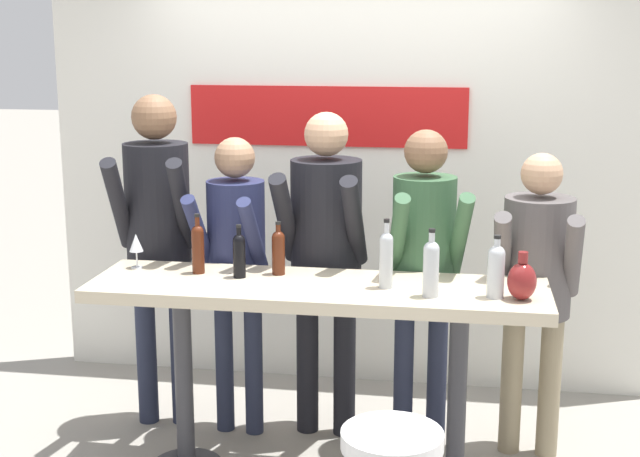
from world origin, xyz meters
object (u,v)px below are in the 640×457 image
(person_far_left, at_px, (158,223))
(decorative_vase, at_px, (522,281))
(person_center_left, at_px, (326,240))
(wine_bottle_2, at_px, (239,253))
(tasting_table, at_px, (317,317))
(person_center, at_px, (424,253))
(wine_bottle_4, at_px, (496,269))
(wine_bottle_1, at_px, (278,250))
(person_left, at_px, (236,252))
(wine_bottle_3, at_px, (386,257))
(wine_bottle_0, at_px, (198,247))
(wine_glass_0, at_px, (136,244))
(person_center_right, at_px, (536,273))
(wine_bottle_5, at_px, (431,266))

(person_far_left, bearing_deg, decorative_vase, -25.27)
(person_far_left, distance_m, decorative_vase, 2.00)
(person_center_left, bearing_deg, wine_bottle_2, -123.55)
(tasting_table, xyz_separation_m, person_center, (0.48, 0.45, 0.22))
(wine_bottle_4, xyz_separation_m, decorative_vase, (0.11, -0.02, -0.05))
(wine_bottle_1, bearing_deg, tasting_table, -33.35)
(tasting_table, distance_m, person_far_left, 1.14)
(person_left, height_order, wine_bottle_1, person_left)
(wine_bottle_2, xyz_separation_m, wine_bottle_3, (0.72, -0.06, 0.03))
(wine_bottle_0, bearing_deg, wine_bottle_3, -6.61)
(person_far_left, xyz_separation_m, wine_glass_0, (0.02, -0.37, -0.03))
(wine_glass_0, relative_size, decorative_vase, 0.80)
(decorative_vase, bearing_deg, wine_bottle_4, 172.19)
(person_center, xyz_separation_m, person_center_right, (0.57, -0.00, -0.08))
(tasting_table, distance_m, wine_bottle_1, 0.39)
(wine_bottle_4, bearing_deg, wine_bottle_1, 167.57)
(person_center_left, bearing_deg, person_center_right, -1.04)
(wine_bottle_4, bearing_deg, person_center, 122.59)
(wine_bottle_3, bearing_deg, person_left, 150.58)
(wine_bottle_2, bearing_deg, wine_bottle_4, -6.69)
(tasting_table, xyz_separation_m, person_far_left, (-0.96, 0.51, 0.32))
(wine_bottle_1, bearing_deg, wine_bottle_2, -153.70)
(person_far_left, bearing_deg, person_center_right, -9.00)
(person_left, distance_m, person_center_left, 0.48)
(wine_bottle_0, height_order, wine_bottle_3, wine_bottle_3)
(person_center_left, distance_m, wine_bottle_4, 1.07)
(tasting_table, bearing_deg, person_center_right, 23.42)
(person_left, bearing_deg, wine_bottle_4, -17.90)
(person_center_right, bearing_deg, person_left, -175.57)
(tasting_table, distance_m, person_center_right, 1.15)
(person_center_right, bearing_deg, wine_bottle_5, -126.77)
(person_far_left, distance_m, wine_bottle_3, 1.39)
(person_left, distance_m, wine_bottle_0, 0.40)
(wine_bottle_4, height_order, decorative_vase, wine_bottle_4)
(person_left, height_order, wine_bottle_3, person_left)
(person_center_left, distance_m, person_center_right, 1.10)
(wine_bottle_2, bearing_deg, wine_bottle_1, 26.30)
(wine_bottle_2, height_order, wine_bottle_5, wine_bottle_5)
(wine_bottle_1, height_order, wine_bottle_5, wine_bottle_5)
(person_center_left, relative_size, wine_bottle_1, 6.68)
(tasting_table, distance_m, wine_bottle_0, 0.69)
(wine_bottle_1, distance_m, wine_bottle_4, 1.07)
(person_center_right, bearing_deg, wine_bottle_2, -159.67)
(wine_bottle_5, relative_size, wine_glass_0, 1.77)
(wine_bottle_3, bearing_deg, wine_bottle_4, -8.93)
(person_far_left, distance_m, person_center_right, 2.02)
(person_center_right, bearing_deg, tasting_table, -151.74)
(person_center_left, xyz_separation_m, wine_bottle_2, (-0.35, -0.47, 0.03))
(person_left, height_order, wine_glass_0, person_left)
(person_center, xyz_separation_m, wine_bottle_2, (-0.87, -0.40, 0.06))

